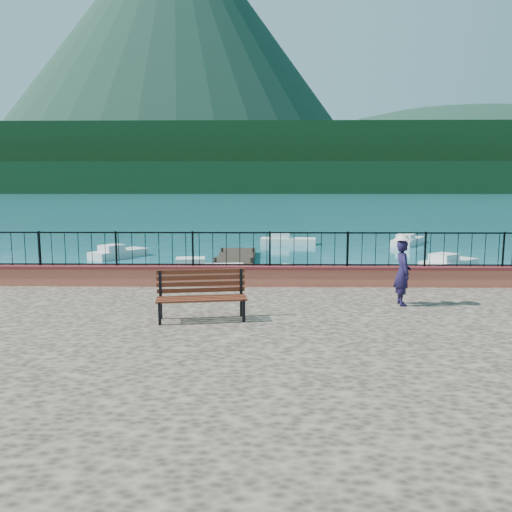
{
  "coord_description": "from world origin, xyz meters",
  "views": [
    {
      "loc": [
        -0.46,
        -10.37,
        4.02
      ],
      "look_at": [
        -0.67,
        2.0,
        2.3
      ],
      "focal_mm": 35.0,
      "sensor_mm": 36.0,
      "label": 1
    }
  ],
  "objects_px": {
    "boat_1": "(307,276)",
    "boat_5": "(408,239)",
    "person": "(403,273)",
    "boat_0": "(203,266)",
    "boat_4": "(288,238)",
    "boat_2": "(449,260)",
    "park_bench": "(202,306)",
    "boat_3": "(119,250)"
  },
  "relations": [
    {
      "from": "boat_3",
      "to": "boat_4",
      "type": "bearing_deg",
      "value": -21.44
    },
    {
      "from": "person",
      "to": "boat_2",
      "type": "distance_m",
      "value": 14.2
    },
    {
      "from": "boat_2",
      "to": "boat_5",
      "type": "height_order",
      "value": "same"
    },
    {
      "from": "park_bench",
      "to": "boat_5",
      "type": "xyz_separation_m",
      "value": [
        11.44,
        24.69,
        -1.11
      ]
    },
    {
      "from": "person",
      "to": "boat_5",
      "type": "bearing_deg",
      "value": -17.09
    },
    {
      "from": "person",
      "to": "boat_1",
      "type": "xyz_separation_m",
      "value": [
        -1.54,
        8.37,
        -1.59
      ]
    },
    {
      "from": "boat_4",
      "to": "boat_2",
      "type": "bearing_deg",
      "value": -48.96
    },
    {
      "from": "park_bench",
      "to": "boat_2",
      "type": "bearing_deg",
      "value": 44.81
    },
    {
      "from": "boat_0",
      "to": "boat_2",
      "type": "distance_m",
      "value": 12.18
    },
    {
      "from": "boat_3",
      "to": "boat_5",
      "type": "height_order",
      "value": "same"
    },
    {
      "from": "park_bench",
      "to": "boat_0",
      "type": "height_order",
      "value": "park_bench"
    },
    {
      "from": "boat_0",
      "to": "boat_3",
      "type": "bearing_deg",
      "value": 128.8
    },
    {
      "from": "boat_1",
      "to": "boat_4",
      "type": "height_order",
      "value": "same"
    },
    {
      "from": "boat_0",
      "to": "boat_1",
      "type": "height_order",
      "value": "same"
    },
    {
      "from": "person",
      "to": "boat_0",
      "type": "distance_m",
      "value": 12.61
    },
    {
      "from": "park_bench",
      "to": "boat_5",
      "type": "height_order",
      "value": "park_bench"
    },
    {
      "from": "person",
      "to": "boat_3",
      "type": "bearing_deg",
      "value": 34.65
    },
    {
      "from": "person",
      "to": "boat_0",
      "type": "height_order",
      "value": "person"
    },
    {
      "from": "boat_0",
      "to": "boat_4",
      "type": "distance_m",
      "value": 13.12
    },
    {
      "from": "boat_5",
      "to": "boat_3",
      "type": "bearing_deg",
      "value": 140.74
    },
    {
      "from": "boat_2",
      "to": "park_bench",
      "type": "bearing_deg",
      "value": -165.16
    },
    {
      "from": "boat_0",
      "to": "boat_2",
      "type": "xyz_separation_m",
      "value": [
        12.03,
        1.93,
        0.0
      ]
    },
    {
      "from": "boat_3",
      "to": "person",
      "type": "bearing_deg",
      "value": -110.32
    },
    {
      "from": "park_bench",
      "to": "boat_1",
      "type": "distance_m",
      "value": 10.37
    },
    {
      "from": "person",
      "to": "boat_2",
      "type": "bearing_deg",
      "value": -25.42
    },
    {
      "from": "person",
      "to": "boat_0",
      "type": "xyz_separation_m",
      "value": [
        -6.14,
        10.89,
        -1.59
      ]
    },
    {
      "from": "park_bench",
      "to": "boat_0",
      "type": "relative_size",
      "value": 0.52
    },
    {
      "from": "boat_2",
      "to": "boat_4",
      "type": "xyz_separation_m",
      "value": [
        -7.5,
        10.38,
        0.0
      ]
    },
    {
      "from": "boat_1",
      "to": "park_bench",
      "type": "bearing_deg",
      "value": -86.95
    },
    {
      "from": "boat_1",
      "to": "boat_5",
      "type": "height_order",
      "value": "same"
    },
    {
      "from": "park_bench",
      "to": "boat_1",
      "type": "bearing_deg",
      "value": 63.66
    },
    {
      "from": "boat_2",
      "to": "boat_3",
      "type": "xyz_separation_m",
      "value": [
        -17.53,
        3.54,
        0.0
      ]
    },
    {
      "from": "boat_2",
      "to": "boat_5",
      "type": "xyz_separation_m",
      "value": [
        0.92,
        10.41,
        0.0
      ]
    },
    {
      "from": "boat_1",
      "to": "boat_0",
      "type": "bearing_deg",
      "value": 171.83
    },
    {
      "from": "person",
      "to": "boat_2",
      "type": "relative_size",
      "value": 0.48
    },
    {
      "from": "boat_1",
      "to": "boat_5",
      "type": "bearing_deg",
      "value": 81.28
    },
    {
      "from": "boat_1",
      "to": "boat_4",
      "type": "bearing_deg",
      "value": 110.9
    },
    {
      "from": "person",
      "to": "boat_4",
      "type": "relative_size",
      "value": 0.41
    },
    {
      "from": "park_bench",
      "to": "boat_4",
      "type": "distance_m",
      "value": 24.88
    },
    {
      "from": "boat_2",
      "to": "boat_0",
      "type": "bearing_deg",
      "value": 150.34
    },
    {
      "from": "person",
      "to": "boat_2",
      "type": "xyz_separation_m",
      "value": [
        5.88,
        12.82,
        -1.59
      ]
    },
    {
      "from": "person",
      "to": "boat_5",
      "type": "height_order",
      "value": "person"
    }
  ]
}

